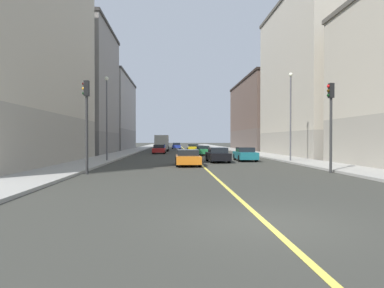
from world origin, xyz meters
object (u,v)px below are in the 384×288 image
(box_truck, at_px, (162,142))
(car_black, at_px, (218,155))
(car_orange, at_px, (188,158))
(car_yellow, at_px, (193,148))
(street_lamp_left_near, at_px, (291,108))
(building_right_distant, at_px, (105,114))
(building_left_far, at_px, (266,115))
(car_blue, at_px, (176,146))
(street_lamp_right_near, at_px, (107,110))
(traffic_light_left_near, at_px, (331,114))
(traffic_light_right_near, at_px, (86,113))
(building_left_mid, at_px, (320,78))
(building_right_midblock, at_px, (75,91))
(car_green, at_px, (203,150))
(car_red, at_px, (159,149))
(car_teal, at_px, (245,154))

(box_truck, bearing_deg, car_black, -78.44)
(car_orange, height_order, car_yellow, car_yellow)
(car_black, bearing_deg, street_lamp_left_near, -2.14)
(building_right_distant, xyz_separation_m, car_yellow, (17.28, -12.95, -6.68))
(building_left_far, distance_m, car_yellow, 19.25)
(car_blue, bearing_deg, car_black, -85.60)
(street_lamp_right_near, distance_m, car_blue, 43.77)
(traffic_light_left_near, xyz_separation_m, street_lamp_left_near, (1.02, 10.11, 1.32))
(car_yellow, bearing_deg, traffic_light_right_near, -102.78)
(building_left_far, height_order, car_blue, building_left_far)
(building_left_mid, xyz_separation_m, building_right_midblock, (-32.52, 7.05, -0.84))
(building_right_distant, bearing_deg, car_black, -65.60)
(building_left_far, bearing_deg, car_blue, 157.90)
(building_left_far, distance_m, car_green, 27.59)
(box_truck, bearing_deg, car_orange, -84.61)
(street_lamp_left_near, xyz_separation_m, car_yellow, (-7.36, 26.99, -4.27))
(building_right_midblock, height_order, car_black, building_right_midblock)
(traffic_light_left_near, height_order, box_truck, traffic_light_left_near)
(building_right_midblock, xyz_separation_m, building_right_distant, (-0.00, 21.07, -1.66))
(car_black, relative_size, car_red, 0.95)
(traffic_light_left_near, relative_size, car_blue, 1.30)
(building_right_midblock, height_order, car_orange, building_right_midblock)
(building_left_mid, distance_m, traffic_light_left_near, 24.49)
(building_left_far, relative_size, building_right_distant, 1.11)
(building_right_midblock, height_order, car_yellow, building_right_midblock)
(traffic_light_left_near, relative_size, box_truck, 0.75)
(street_lamp_left_near, xyz_separation_m, car_orange, (-9.52, -3.69, -4.30))
(building_left_mid, distance_m, car_yellow, 23.37)
(car_teal, bearing_deg, car_orange, -135.66)
(building_left_far, xyz_separation_m, traffic_light_left_near, (-8.90, -47.08, -3.30))
(car_blue, bearing_deg, traffic_light_right_near, -96.05)
(street_lamp_left_near, height_order, car_green, street_lamp_left_near)
(street_lamp_left_near, height_order, box_truck, street_lamp_left_near)
(building_right_distant, distance_m, traffic_light_right_near, 50.97)
(traffic_light_right_near, xyz_separation_m, street_lamp_right_near, (-0.98, 11.29, 1.16))
(car_teal, xyz_separation_m, car_yellow, (-3.60, 25.05, 0.01))
(building_right_midblock, relative_size, car_red, 4.08)
(traffic_light_right_near, distance_m, car_green, 26.33)
(traffic_light_right_near, height_order, car_orange, traffic_light_right_near)
(car_blue, xyz_separation_m, car_black, (3.39, -43.98, -0.01))
(traffic_light_right_near, bearing_deg, car_black, 48.57)
(car_black, relative_size, car_teal, 0.96)
(car_teal, relative_size, box_truck, 0.59)
(building_left_mid, height_order, building_right_midblock, building_left_mid)
(building_right_midblock, distance_m, car_yellow, 20.83)
(building_right_distant, distance_m, car_blue, 16.63)
(traffic_light_left_near, xyz_separation_m, car_teal, (-2.74, 12.05, -2.96))
(car_yellow, bearing_deg, car_green, -87.38)
(street_lamp_left_near, height_order, car_teal, street_lamp_left_near)
(car_orange, xyz_separation_m, car_yellow, (2.16, 30.68, 0.03))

